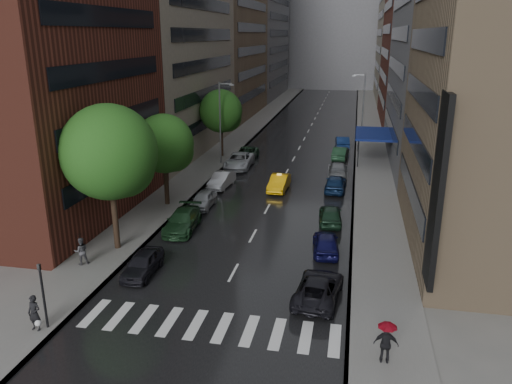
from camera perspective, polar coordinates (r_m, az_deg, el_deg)
ground at (r=27.88m, az=-4.60°, el=-12.81°), size 220.00×220.00×0.00m
road at (r=74.73m, az=5.86°, el=6.67°), size 14.00×140.00×0.01m
sidewalk_left at (r=76.07m, az=-0.95°, el=7.01°), size 4.00×140.00×0.15m
sidewalk_right at (r=74.44m, az=12.81°, el=6.34°), size 4.00×140.00×0.15m
crosswalk at (r=26.20m, az=-5.39°, el=-15.00°), size 13.15×2.80×0.01m
buildings_left at (r=84.74m, az=-3.88°, el=18.87°), size 8.00×108.00×38.00m
buildings_right at (r=80.19m, az=17.97°, el=17.49°), size 8.05×109.10×36.00m
building_far at (r=141.25m, az=8.94°, el=18.21°), size 40.00×14.00×32.00m
tree_near at (r=33.57m, az=-16.44°, el=4.37°), size 6.25×6.25×9.95m
tree_mid at (r=42.24m, az=-10.46°, el=5.44°), size 4.95×4.95×7.89m
tree_far at (r=59.12m, az=-4.04°, el=9.20°), size 5.02×5.02×8.00m
taxi at (r=46.94m, az=2.66°, el=1.07°), size 1.73×4.50×1.46m
parked_cars_left at (r=47.48m, az=-4.13°, el=1.24°), size 2.81×34.66×1.61m
parked_cars_right at (r=45.68m, az=8.98°, el=0.39°), size 2.82×44.33×1.58m
ped_bag_walker at (r=27.32m, az=-23.98°, el=-12.58°), size 0.71×0.51×1.85m
ped_black_umbrella at (r=33.36m, az=-19.41°, el=-5.86°), size 1.10×1.05×2.09m
ped_red_umbrella at (r=23.51m, az=14.69°, el=-15.94°), size 1.09×0.82×2.01m
traffic_light at (r=26.79m, az=-23.21°, el=-10.23°), size 0.18×0.15×3.45m
street_lamp_left at (r=55.79m, az=-4.05°, el=8.09°), size 1.74×0.22×9.00m
street_lamp_right at (r=68.70m, az=12.07°, el=9.55°), size 1.74×0.22×9.00m
awning at (r=59.14m, az=13.24°, el=6.48°), size 4.00×8.00×3.12m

